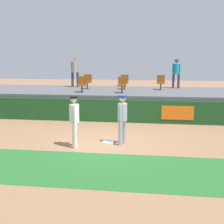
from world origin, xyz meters
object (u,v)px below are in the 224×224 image
(first_base, at_px, (108,142))
(seat_front_left, at_px, (82,83))
(seat_front_center, at_px, (122,84))
(spectator_hooded, at_px, (75,70))
(seat_back_center, at_px, (124,81))
(player_fielder_home, at_px, (74,118))
(player_runner_visitor, at_px, (122,116))
(spectator_capped, at_px, (176,71))
(seat_back_right, at_px, (161,81))
(seat_back_left, at_px, (87,81))

(first_base, relative_size, seat_front_left, 0.48)
(seat_front_center, relative_size, spectator_hooded, 0.46)
(seat_back_center, bearing_deg, player_fielder_home, -97.65)
(spectator_hooded, bearing_deg, player_runner_visitor, 110.98)
(first_base, relative_size, seat_front_center, 0.48)
(first_base, distance_m, seat_back_center, 7.18)
(player_runner_visitor, distance_m, seat_front_center, 5.28)
(spectator_hooded, bearing_deg, seat_front_center, 135.45)
(spectator_capped, bearing_deg, seat_back_right, 46.94)
(first_base, bearing_deg, seat_front_center, 90.49)
(first_base, relative_size, seat_back_right, 0.48)
(player_runner_visitor, relative_size, seat_back_right, 2.15)
(first_base, bearing_deg, player_runner_visitor, -3.28)
(seat_back_right, xyz_separation_m, spectator_capped, (0.92, 1.03, 0.54))
(seat_back_right, xyz_separation_m, seat_back_center, (-2.10, 0.00, 0.00))
(spectator_hooded, height_order, spectator_capped, spectator_hooded)
(seat_front_center, xyz_separation_m, spectator_hooded, (-3.25, 2.71, 0.59))
(seat_back_left, bearing_deg, player_fielder_home, -81.04)
(seat_front_center, xyz_separation_m, seat_back_right, (2.04, 1.80, -0.00))
(player_runner_visitor, bearing_deg, seat_front_left, -133.74)
(player_runner_visitor, xyz_separation_m, spectator_capped, (2.40, 8.03, 1.23))
(seat_front_left, distance_m, spectator_capped, 5.87)
(seat_back_right, bearing_deg, seat_front_left, -156.77)
(seat_back_left, height_order, seat_back_center, same)
(player_runner_visitor, height_order, seat_front_center, seat_front_center)
(player_runner_visitor, bearing_deg, seat_front_center, -155.10)
(seat_back_left, height_order, spectator_capped, spectator_capped)
(seat_back_right, bearing_deg, seat_front_center, -138.63)
(seat_back_center, height_order, spectator_hooded, spectator_hooded)
(seat_back_center, bearing_deg, spectator_hooded, 164.16)
(seat_back_left, bearing_deg, seat_front_center, -38.54)
(player_fielder_home, height_order, seat_back_left, seat_back_left)
(player_runner_visitor, bearing_deg, seat_back_center, -156.22)
(seat_back_right, height_order, seat_back_center, same)
(seat_front_left, xyz_separation_m, spectator_capped, (5.12, 2.83, 0.54))
(spectator_capped, bearing_deg, seat_front_center, 42.39)
(seat_back_left, bearing_deg, first_base, -71.71)
(seat_back_center, bearing_deg, seat_front_left, -139.31)
(seat_back_right, bearing_deg, seat_back_left, 179.99)
(seat_back_center, relative_size, spectator_hooded, 0.46)
(first_base, bearing_deg, spectator_hooded, 112.68)
(seat_back_right, xyz_separation_m, spectator_hooded, (-5.29, 0.91, 0.60))
(player_fielder_home, distance_m, seat_back_left, 7.67)
(player_fielder_home, distance_m, seat_back_center, 7.64)
(player_runner_visitor, height_order, seat_back_left, seat_back_left)
(first_base, xyz_separation_m, seat_front_center, (-0.04, 5.17, 1.70))
(seat_back_right, bearing_deg, spectator_capped, 48.23)
(seat_front_center, bearing_deg, seat_back_left, 141.46)
(spectator_capped, bearing_deg, spectator_hooded, -0.13)
(first_base, bearing_deg, spectator_capped, 69.95)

